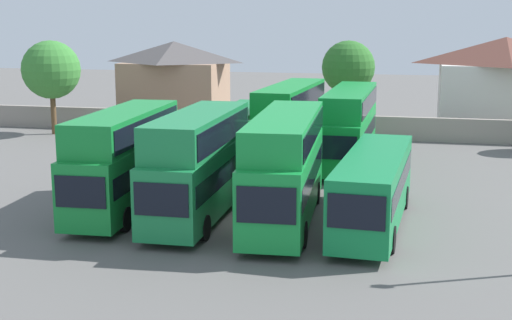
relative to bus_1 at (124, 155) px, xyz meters
name	(u,v)px	position (x,y,z in m)	size (l,w,h in m)	color
ground	(303,150)	(5.83, 17.66, -2.72)	(140.00, 140.00, 0.00)	#605E5B
depot_boundary_wall	(314,126)	(5.83, 23.35, -1.82)	(56.00, 0.50, 1.80)	gray
bus_1	(124,155)	(0.00, 0.00, 0.00)	(2.96, 10.23, 4.83)	#168434
bus_2	(198,160)	(3.81, -0.44, 0.04)	(2.75, 10.21, 4.90)	#1A7E41
bus_3	(285,162)	(7.80, -0.12, 0.04)	(3.24, 11.56, 4.91)	#168E39
bus_4	(374,185)	(11.78, -0.02, -0.84)	(3.08, 11.42, 3.27)	#127F3E
bus_5	(240,131)	(2.34, 13.41, -0.80)	(2.70, 10.66, 3.36)	#117A36
bus_6	(290,119)	(5.60, 13.64, 0.06)	(3.07, 11.40, 4.93)	#128B2F
bus_7	(349,123)	(9.45, 13.18, -0.02)	(2.68, 11.64, 4.79)	#128834
house_terrace_left	(175,80)	(-7.82, 29.95, 0.89)	(9.14, 6.59, 7.08)	#9E7A60
house_terrace_centre	(503,83)	(20.42, 30.27, 1.17)	(10.63, 7.18, 7.63)	silver
tree_left_of_lot	(348,68)	(8.12, 25.85, 2.53)	(4.21, 4.21, 7.40)	brown
tree_behind_wall	(51,70)	(-14.71, 20.35, 2.39)	(4.59, 4.59, 7.42)	brown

